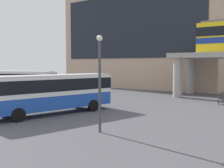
{
  "coord_description": "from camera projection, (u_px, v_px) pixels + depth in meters",
  "views": [
    {
      "loc": [
        16.23,
        -16.33,
        4.07
      ],
      "look_at": [
        1.93,
        4.45,
        2.2
      ],
      "focal_mm": 42.53,
      "sensor_mm": 36.0,
      "label": 1
    }
  ],
  "objects": [
    {
      "name": "lamp_post",
      "position": [
        100.0,
        75.0,
        15.66
      ],
      "size": [
        0.36,
        0.36,
        5.78
      ],
      "color": "#3F3F44",
      "rests_on": "ground_plane"
    },
    {
      "name": "station_building",
      "position": [
        145.0,
        35.0,
        48.67
      ],
      "size": [
        28.48,
        12.3,
        18.9
      ],
      "color": "tan",
      "rests_on": "ground_plane"
    },
    {
      "name": "ground_plane",
      "position": [
        125.0,
        99.0,
        31.11
      ],
      "size": [
        120.0,
        120.0,
        0.0
      ],
      "primitive_type": "plane",
      "color": "#515156"
    },
    {
      "name": "bus_main",
      "position": [
        49.0,
        90.0,
        21.56
      ],
      "size": [
        5.23,
        11.32,
        3.22
      ],
      "color": "#1E4CB2",
      "rests_on": "ground_plane"
    },
    {
      "name": "bus_secondary",
      "position": [
        15.0,
        80.0,
        34.29
      ],
      "size": [
        11.3,
        5.65,
        3.22
      ],
      "color": "#268C33",
      "rests_on": "ground_plane"
    }
  ]
}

